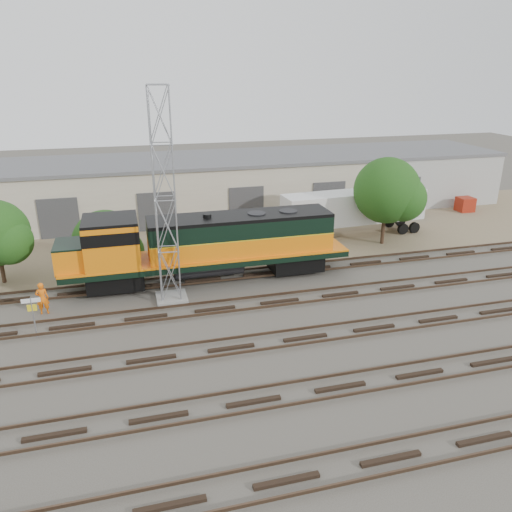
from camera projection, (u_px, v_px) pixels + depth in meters
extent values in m
plane|color=#47423A|center=(287.00, 313.00, 29.05)|extent=(140.00, 140.00, 0.00)
cube|color=#726047|center=(232.00, 235.00, 42.59)|extent=(80.00, 16.00, 0.02)
cube|color=black|center=(391.00, 459.00, 18.19)|extent=(80.00, 2.40, 0.14)
cube|color=#4C3828|center=(402.00, 471.00, 17.46)|extent=(80.00, 0.08, 0.14)
cube|color=#4C3828|center=(381.00, 442.00, 18.82)|extent=(80.00, 0.08, 0.14)
cube|color=black|center=(340.00, 387.00, 22.25)|extent=(80.00, 2.40, 0.14)
cube|color=#4C3828|center=(348.00, 395.00, 21.53)|extent=(80.00, 0.08, 0.14)
cube|color=#4C3828|center=(334.00, 375.00, 22.88)|extent=(80.00, 0.08, 0.14)
cube|color=black|center=(305.00, 338.00, 26.32)|extent=(80.00, 2.40, 0.14)
cube|color=#4C3828|center=(310.00, 342.00, 25.59)|extent=(80.00, 0.08, 0.14)
cube|color=#4C3828|center=(301.00, 329.00, 26.95)|extent=(80.00, 0.08, 0.14)
cube|color=black|center=(280.00, 301.00, 30.38)|extent=(80.00, 2.40, 0.14)
cube|color=#4C3828|center=(283.00, 305.00, 29.65)|extent=(80.00, 0.08, 0.14)
cube|color=#4C3828|center=(276.00, 294.00, 31.01)|extent=(80.00, 0.08, 0.14)
cube|color=black|center=(260.00, 274.00, 34.45)|extent=(80.00, 2.40, 0.14)
cube|color=#4C3828|center=(263.00, 276.00, 33.72)|extent=(80.00, 0.08, 0.14)
cube|color=#4C3828|center=(257.00, 268.00, 35.07)|extent=(80.00, 0.08, 0.14)
cube|color=beige|center=(214.00, 186.00, 48.93)|extent=(58.00, 10.00, 5.00)
cube|color=#59595B|center=(213.00, 159.00, 47.99)|extent=(58.40, 10.40, 0.30)
cube|color=#999993|center=(441.00, 184.00, 49.68)|extent=(14.00, 0.10, 5.00)
cube|color=#333335|center=(59.00, 218.00, 41.27)|extent=(3.20, 0.12, 3.40)
cube|color=#333335|center=(157.00, 212.00, 43.20)|extent=(3.20, 0.12, 3.40)
cube|color=#333335|center=(246.00, 205.00, 45.13)|extent=(3.20, 0.12, 3.40)
cube|color=#333335|center=(329.00, 200.00, 47.06)|extent=(3.20, 0.12, 3.40)
cube|color=#333335|center=(404.00, 195.00, 48.99)|extent=(3.20, 0.12, 3.40)
cube|color=black|center=(116.00, 278.00, 31.86)|extent=(3.52, 2.64, 1.10)
cube|color=black|center=(295.00, 260.00, 34.78)|extent=(3.52, 2.64, 1.10)
cube|color=black|center=(209.00, 258.00, 33.06)|extent=(18.68, 3.30, 0.38)
cylinder|color=black|center=(209.00, 268.00, 33.30)|extent=(4.61, 1.21, 1.21)
cube|color=orange|center=(241.00, 243.00, 33.28)|extent=(12.09, 2.86, 1.32)
cube|color=black|center=(240.00, 226.00, 32.85)|extent=(12.09, 2.86, 1.10)
cube|color=black|center=(240.00, 216.00, 32.62)|extent=(12.09, 2.86, 0.22)
cube|color=orange|center=(112.00, 243.00, 31.02)|extent=(3.30, 3.30, 2.86)
cube|color=black|center=(109.00, 220.00, 30.48)|extent=(3.30, 3.30, 0.18)
cube|color=orange|center=(70.00, 257.00, 30.65)|extent=(1.76, 2.64, 1.54)
cube|color=gray|center=(172.00, 297.00, 30.84)|extent=(1.86, 1.86, 0.20)
cylinder|color=gray|center=(154.00, 197.00, 28.97)|extent=(0.09, 0.09, 12.38)
cylinder|color=gray|center=(174.00, 195.00, 29.25)|extent=(0.09, 0.09, 12.38)
cylinder|color=gray|center=(156.00, 201.00, 27.95)|extent=(0.09, 0.09, 12.38)
cylinder|color=gray|center=(176.00, 200.00, 28.22)|extent=(0.09, 0.09, 12.38)
cylinder|color=gray|center=(34.00, 318.00, 26.12)|extent=(0.07, 0.07, 2.30)
cube|color=white|center=(31.00, 301.00, 25.77)|extent=(0.94, 0.06, 0.23)
cube|color=yellow|center=(32.00, 308.00, 25.91)|extent=(0.47, 0.05, 0.37)
imported|color=orange|center=(42.00, 298.00, 28.71)|extent=(0.74, 0.51, 1.95)
cube|color=silver|center=(354.00, 207.00, 41.55)|extent=(12.50, 3.29, 2.57)
cube|color=black|center=(402.00, 225.00, 43.74)|extent=(2.44, 2.52, 0.95)
cube|color=black|center=(306.00, 238.00, 39.96)|extent=(0.14, 0.14, 1.24)
cube|color=black|center=(296.00, 231.00, 41.64)|extent=(0.14, 0.14, 1.24)
cube|color=navy|center=(410.00, 209.00, 47.61)|extent=(1.98, 1.92, 1.50)
cube|color=maroon|center=(465.00, 204.00, 49.36)|extent=(1.52, 1.42, 1.40)
cylinder|color=#382619|center=(2.00, 269.00, 32.87)|extent=(0.27, 0.27, 1.97)
sphere|color=#164213|center=(9.00, 241.00, 31.76)|extent=(3.01, 3.01, 3.01)
cylinder|color=#382619|center=(109.00, 267.00, 35.17)|extent=(0.31, 0.31, 0.42)
sphere|color=#164213|center=(106.00, 243.00, 34.52)|extent=(4.62, 4.62, 4.62)
sphere|color=#164213|center=(121.00, 251.00, 34.28)|extent=(3.23, 3.23, 3.23)
cylinder|color=#382619|center=(383.00, 228.00, 40.11)|extent=(0.30, 0.30, 2.59)
sphere|color=#164213|center=(387.00, 190.00, 39.01)|extent=(5.17, 5.17, 5.17)
sphere|color=#164213|center=(403.00, 198.00, 38.74)|extent=(3.62, 3.62, 3.62)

